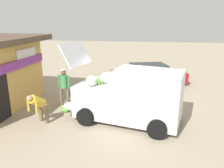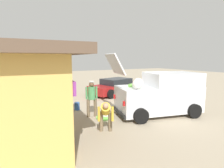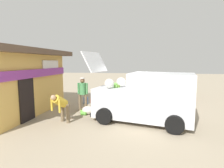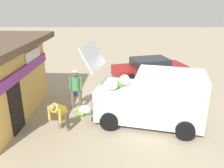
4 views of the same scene
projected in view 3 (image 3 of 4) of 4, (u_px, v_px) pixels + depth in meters
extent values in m
plane|color=tan|center=(135.00, 111.00, 9.14)|extent=(60.00, 60.00, 0.00)
cube|color=#E0B259|center=(8.00, 84.00, 8.63)|extent=(5.19, 3.51, 2.85)
cube|color=purple|center=(39.00, 73.00, 8.24)|extent=(4.80, 0.34, 0.36)
cube|color=black|center=(27.00, 98.00, 7.48)|extent=(0.90, 0.10, 2.00)
cube|color=white|center=(51.00, 66.00, 9.29)|extent=(1.50, 0.13, 0.60)
cube|color=brown|center=(5.00, 52.00, 8.43)|extent=(6.15, 4.47, 0.25)
cube|color=silver|center=(142.00, 103.00, 7.54)|extent=(2.70, 4.27, 1.22)
cube|color=silver|center=(162.00, 81.00, 7.15)|extent=(2.28, 2.79, 0.66)
cube|color=black|center=(194.00, 84.00, 6.73)|extent=(1.54, 0.44, 0.50)
cube|color=silver|center=(95.00, 62.00, 8.13)|extent=(1.73, 0.90, 0.92)
ellipsoid|color=silver|center=(109.00, 84.00, 7.50)|extent=(0.48, 0.40, 0.40)
ellipsoid|color=silver|center=(121.00, 82.00, 7.92)|extent=(0.50, 0.41, 0.41)
cylinder|color=#69B445|center=(114.00, 85.00, 8.10)|extent=(0.22, 0.29, 0.16)
cylinder|color=#65A741|center=(115.00, 86.00, 7.70)|extent=(0.23, 0.17, 0.14)
cylinder|color=olive|center=(118.00, 86.00, 7.85)|extent=(0.30, 0.19, 0.10)
cube|color=black|center=(100.00, 110.00, 8.34)|extent=(1.72, 0.48, 0.16)
cube|color=red|center=(92.00, 101.00, 7.61)|extent=(0.15, 0.09, 0.20)
cube|color=red|center=(105.00, 95.00, 8.93)|extent=(0.15, 0.09, 0.20)
cylinder|color=black|center=(175.00, 125.00, 6.19)|extent=(0.37, 0.70, 0.66)
cylinder|color=black|center=(176.00, 110.00, 8.02)|extent=(0.37, 0.70, 0.66)
cylinder|color=black|center=(104.00, 116.00, 7.17)|extent=(0.37, 0.70, 0.66)
cylinder|color=black|center=(120.00, 105.00, 9.00)|extent=(0.37, 0.70, 0.66)
cube|color=maroon|center=(152.00, 90.00, 12.83)|extent=(2.89, 4.69, 0.58)
cube|color=#1E2328|center=(152.00, 83.00, 12.76)|extent=(2.07, 2.44, 0.45)
cylinder|color=black|center=(177.00, 94.00, 12.10)|extent=(0.38, 0.67, 0.63)
cylinder|color=black|center=(165.00, 90.00, 13.98)|extent=(0.38, 0.67, 0.63)
cylinder|color=black|center=(135.00, 95.00, 11.71)|extent=(0.38, 0.67, 0.63)
cylinder|color=black|center=(128.00, 91.00, 13.58)|extent=(0.38, 0.67, 0.63)
cylinder|color=#726047|center=(86.00, 103.00, 9.16)|extent=(0.15, 0.15, 0.84)
cylinder|color=#726047|center=(80.00, 102.00, 9.25)|extent=(0.15, 0.15, 0.84)
cylinder|color=#4C9959|center=(83.00, 89.00, 9.11)|extent=(0.38, 0.38, 0.60)
sphere|color=brown|center=(82.00, 81.00, 9.06)|extent=(0.23, 0.23, 0.23)
cylinder|color=silver|center=(82.00, 78.00, 9.04)|extent=(0.25, 0.25, 0.05)
cylinder|color=#4C9959|center=(87.00, 89.00, 9.04)|extent=(0.09, 0.09, 0.57)
cylinder|color=#4C9959|center=(78.00, 88.00, 9.17)|extent=(0.09, 0.09, 0.57)
cylinder|color=#726047|center=(68.00, 114.00, 7.33)|extent=(0.15, 0.15, 0.78)
cylinder|color=#726047|center=(62.00, 112.00, 7.52)|extent=(0.15, 0.15, 0.78)
cylinder|color=gold|center=(60.00, 101.00, 7.17)|extent=(0.73, 0.60, 0.59)
sphere|color=tan|center=(53.00, 98.00, 6.89)|extent=(0.21, 0.21, 0.21)
cylinder|color=gold|center=(60.00, 106.00, 6.86)|extent=(0.09, 0.09, 0.52)
cylinder|color=gold|center=(52.00, 104.00, 7.13)|extent=(0.09, 0.09, 0.52)
ellipsoid|color=silver|center=(88.00, 110.00, 8.57)|extent=(0.55, 0.66, 0.39)
cylinder|color=#60B540|center=(84.00, 113.00, 8.42)|extent=(0.21, 0.30, 0.16)
cylinder|color=olive|center=(91.00, 111.00, 8.89)|extent=(0.31, 0.17, 0.11)
cylinder|color=#558E3D|center=(91.00, 113.00, 8.52)|extent=(0.24, 0.30, 0.16)
cylinder|color=#6AB646|center=(83.00, 112.00, 8.76)|extent=(0.24, 0.29, 0.15)
cylinder|color=blue|center=(86.00, 100.00, 10.67)|extent=(0.28, 0.28, 0.41)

